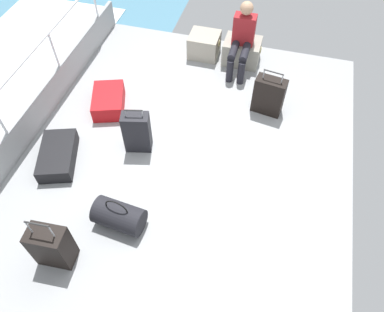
% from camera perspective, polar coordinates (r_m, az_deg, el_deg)
% --- Properties ---
extents(ground_plane, '(4.40, 5.20, 0.06)m').
position_cam_1_polar(ground_plane, '(5.13, -0.71, 0.79)').
color(ground_plane, '#939699').
extents(gunwale_port, '(0.06, 5.20, 0.45)m').
position_cam_1_polar(gunwale_port, '(5.75, -22.20, 6.76)').
color(gunwale_port, '#939699').
rests_on(gunwale_port, ground_plane).
extents(railing_port, '(0.04, 4.20, 1.02)m').
position_cam_1_polar(railing_port, '(5.40, -23.98, 10.89)').
color(railing_port, silver).
rests_on(railing_port, ground_plane).
extents(cargo_crate_0, '(0.53, 0.46, 0.38)m').
position_cam_1_polar(cargo_crate_0, '(6.55, 1.88, 16.67)').
color(cargo_crate_0, '#9E9989').
rests_on(cargo_crate_0, ground_plane).
extents(cargo_crate_1, '(0.63, 0.47, 0.39)m').
position_cam_1_polar(cargo_crate_1, '(6.46, 7.64, 15.64)').
color(cargo_crate_1, gray).
rests_on(cargo_crate_1, ground_plane).
extents(passenger_seated, '(0.34, 0.66, 1.09)m').
position_cam_1_polar(passenger_seated, '(6.09, 7.70, 17.54)').
color(passenger_seated, maroon).
rests_on(passenger_seated, ground_plane).
extents(suitcase_0, '(0.39, 0.28, 0.72)m').
position_cam_1_polar(suitcase_0, '(4.96, -8.43, 3.63)').
color(suitcase_0, black).
rests_on(suitcase_0, ground_plane).
extents(suitcase_1, '(0.66, 0.86, 0.21)m').
position_cam_1_polar(suitcase_1, '(5.22, -19.87, 0.08)').
color(suitcase_1, black).
rests_on(suitcase_1, ground_plane).
extents(suitcase_2, '(0.41, 0.27, 0.78)m').
position_cam_1_polar(suitcase_2, '(4.30, -20.70, -12.79)').
color(suitcase_2, black).
rests_on(suitcase_2, ground_plane).
extents(suitcase_3, '(0.63, 0.76, 0.25)m').
position_cam_1_polar(suitcase_3, '(5.72, -12.67, 8.25)').
color(suitcase_3, red).
rests_on(suitcase_3, ground_plane).
extents(suitcase_4, '(0.46, 0.28, 0.73)m').
position_cam_1_polar(suitcase_4, '(5.54, 11.68, 9.03)').
color(suitcase_4, black).
rests_on(suitcase_4, ground_plane).
extents(duffel_bag, '(0.61, 0.38, 0.48)m').
position_cam_1_polar(duffel_bag, '(4.42, -11.13, -8.99)').
color(duffel_bag, black).
rests_on(duffel_bag, ground_plane).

